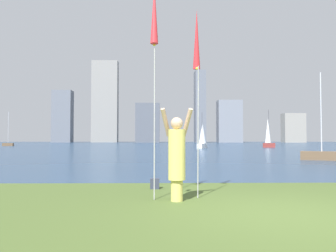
% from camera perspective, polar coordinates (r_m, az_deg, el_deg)
% --- Properties ---
extents(ground, '(120.00, 138.00, 0.12)m').
position_cam_1_polar(ground, '(56.64, 1.09, -3.44)').
color(ground, '#475B28').
extents(person, '(0.69, 0.51, 1.89)m').
position_cam_1_polar(person, '(6.85, 1.49, -4.92)').
color(person, '#D8CC66').
rests_on(person, ground).
extents(kite_flag_left, '(0.16, 0.44, 4.52)m').
position_cam_1_polar(kite_flag_left, '(7.30, -2.33, 17.73)').
color(kite_flag_left, '#B2B2B7').
rests_on(kite_flag_left, ground).
extents(kite_flag_right, '(0.16, 0.45, 4.08)m').
position_cam_1_polar(kite_flag_right, '(7.62, 4.88, 13.68)').
color(kite_flag_right, '#B2B2B7').
rests_on(kite_flag_right, ground).
extents(bag, '(0.23, 0.20, 0.26)m').
position_cam_1_polar(bag, '(8.58, -2.25, -9.70)').
color(bag, '#33384C').
rests_on(bag, ground).
extents(sailboat_0, '(1.72, 1.01, 5.24)m').
position_cam_1_polar(sailboat_0, '(48.79, 16.58, -1.28)').
color(sailboat_0, maroon).
rests_on(sailboat_0, ground).
extents(sailboat_1, '(1.75, 0.53, 5.75)m').
position_cam_1_polar(sailboat_1, '(62.25, -25.44, -2.73)').
color(sailboat_1, brown).
rests_on(sailboat_1, ground).
extents(sailboat_4, '(1.49, 1.97, 4.57)m').
position_cam_1_polar(sailboat_4, '(43.12, 5.83, -1.68)').
color(sailboat_4, white).
rests_on(sailboat_4, ground).
extents(sailboat_5, '(2.27, 1.54, 5.11)m').
position_cam_1_polar(sailboat_5, '(21.45, 24.56, -4.38)').
color(sailboat_5, brown).
rests_on(sailboat_5, ground).
extents(skyline_tower_0, '(5.84, 3.96, 16.01)m').
position_cam_1_polar(skyline_tower_0, '(108.93, -17.40, 1.55)').
color(skyline_tower_0, slate).
rests_on(skyline_tower_0, ground).
extents(skyline_tower_1, '(7.95, 3.55, 25.26)m').
position_cam_1_polar(skyline_tower_1, '(106.74, -10.60, 4.05)').
color(skyline_tower_1, gray).
rests_on(skyline_tower_1, ground).
extents(skyline_tower_2, '(7.17, 4.98, 11.76)m').
position_cam_1_polar(skyline_tower_2, '(101.55, -3.45, 0.51)').
color(skyline_tower_2, '#565B66').
rests_on(skyline_tower_2, ground).
extents(skyline_tower_3, '(3.07, 6.01, 21.43)m').
position_cam_1_polar(skyline_tower_3, '(101.77, 5.41, 3.24)').
color(skyline_tower_3, slate).
rests_on(skyline_tower_3, ground).
extents(skyline_tower_4, '(7.17, 4.85, 12.66)m').
position_cam_1_polar(skyline_tower_4, '(103.16, 10.33, 0.75)').
color(skyline_tower_4, gray).
rests_on(skyline_tower_4, ground).
extents(skyline_tower_5, '(6.37, 3.79, 8.75)m').
position_cam_1_polar(skyline_tower_5, '(108.22, 20.43, -0.32)').
color(skyline_tower_5, gray).
rests_on(skyline_tower_5, ground).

